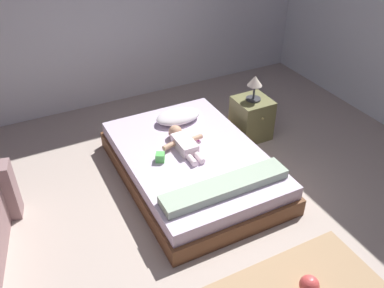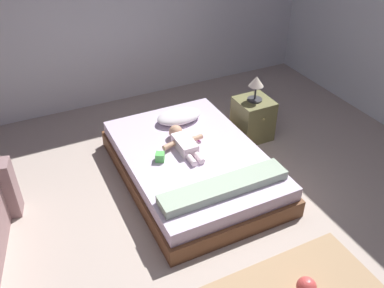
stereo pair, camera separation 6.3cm
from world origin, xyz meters
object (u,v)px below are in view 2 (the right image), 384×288
at_px(baby, 183,142).
at_px(toy_ball, 306,287).
at_px(toothbrush, 195,138).
at_px(nightstand, 253,119).
at_px(toy_block, 160,157).
at_px(pillow, 179,116).
at_px(bed, 192,165).
at_px(lamp, 256,84).

xyz_separation_m(baby, toy_ball, (0.21, -1.86, -0.31)).
relative_size(toothbrush, nightstand, 0.25).
relative_size(baby, nightstand, 1.25).
bearing_deg(toy_ball, toothbrush, 90.89).
bearing_deg(baby, toy_ball, -83.56).
relative_size(toy_ball, toy_block, 1.33).
bearing_deg(baby, nightstand, 14.15).
xyz_separation_m(pillow, toothbrush, (0.00, -0.42, -0.06)).
relative_size(bed, baby, 3.23).
bearing_deg(bed, nightstand, 21.20).
relative_size(toothbrush, toy_block, 1.05).
height_order(pillow, toy_ball, pillow).
xyz_separation_m(pillow, baby, (-0.18, -0.50, -0.00)).
bearing_deg(toy_block, toy_ball, -73.21).
height_order(toothbrush, toy_block, toy_block).
distance_m(nightstand, toy_block, 1.44).
bearing_deg(toothbrush, bed, -124.39).
bearing_deg(toy_ball, nightstand, 68.16).
relative_size(nightstand, toy_ball, 3.17).
relative_size(baby, toy_ball, 3.95).
bearing_deg(toy_block, nightstand, 15.72).
bearing_deg(bed, baby, 108.84).
bearing_deg(toothbrush, toy_ball, -89.11).
xyz_separation_m(baby, toothbrush, (0.18, 0.07, -0.05)).
relative_size(bed, nightstand, 4.02).
distance_m(lamp, toy_block, 1.47).
relative_size(pillow, lamp, 1.72).
bearing_deg(bed, toy_ball, -84.51).
bearing_deg(toothbrush, pillow, 90.30).
bearing_deg(toy_block, toothbrush, 21.19).
height_order(bed, toothbrush, toothbrush).
xyz_separation_m(bed, nightstand, (1.02, 0.40, 0.09)).
xyz_separation_m(pillow, nightstand, (0.89, -0.23, -0.14)).
bearing_deg(baby, lamp, 14.15).
bearing_deg(pillow, toy_block, -128.70).
height_order(bed, toy_block, toy_block).
bearing_deg(pillow, toy_ball, -89.21).
distance_m(baby, toy_ball, 1.90).
height_order(toothbrush, lamp, lamp).
distance_m(bed, toy_block, 0.42).
distance_m(pillow, nightstand, 0.93).
bearing_deg(bed, toy_block, 178.81).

